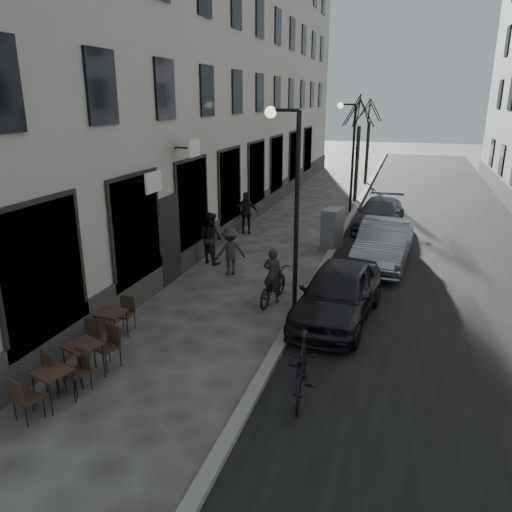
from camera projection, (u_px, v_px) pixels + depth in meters
The scene contains 21 objects.
ground at pixel (208, 454), 7.74m from camera, with size 120.00×120.00×0.00m, color #3B3836.
road at pixel (435, 228), 21.24m from camera, with size 7.30×60.00×0.00m, color black.
kerb at pixel (349, 221), 22.24m from camera, with size 0.25×60.00×0.12m, color gray.
building_left at pixel (219, 34), 22.03m from camera, with size 4.00×35.00×16.00m, color #9E9484.
streetlamp_near at pixel (291, 188), 12.30m from camera, with size 0.90×0.28×5.09m.
streetlamp_far at pixel (350, 146), 23.23m from camera, with size 0.90×0.28×5.09m.
tree_near at pixel (360, 111), 25.49m from camera, with size 2.40×2.40×5.70m.
tree_far at pixel (370, 108), 30.96m from camera, with size 2.40×2.40×5.70m.
bistro_set_a at pixel (54, 384), 8.85m from camera, with size 0.76×1.43×0.82m.
bistro_set_b at pixel (84, 358), 9.67m from camera, with size 0.88×1.56×0.89m.
bistro_set_c at pixel (112, 323), 11.26m from camera, with size 0.58×1.39×0.82m.
utility_cabinet at pixel (332, 229), 18.07m from camera, with size 0.55×0.99×1.49m, color slate.
bicycle at pixel (273, 285), 13.42m from camera, with size 0.61×1.75×0.92m, color black.
cyclist_rider at pixel (273, 275), 13.33m from camera, with size 0.55×0.36×1.51m, color #272522.
pedestrian_near at pixel (211, 238), 16.50m from camera, with size 0.84×0.65×1.72m, color black.
pedestrian_mid at pixel (230, 251), 15.41m from camera, with size 0.97×0.56×1.50m, color #2D2B27.
pedestrian_far at pixel (246, 213), 20.18m from camera, with size 0.99×0.41×1.69m, color black.
car_near at pixel (338, 293), 12.23m from camera, with size 1.67×4.15×1.41m, color black.
car_mid at pixel (384, 243), 16.34m from camera, with size 1.53×4.40×1.45m, color gray.
car_far at pixel (379, 214), 20.91m from camera, with size 1.74×4.28×1.24m, color #3D4048.
moped at pixel (302, 368), 9.09m from camera, with size 0.54×1.91×1.15m, color black.
Camera 1 is at (2.61, -5.94, 5.27)m, focal length 35.00 mm.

